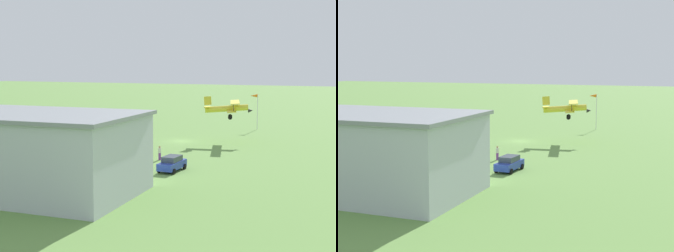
% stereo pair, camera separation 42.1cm
% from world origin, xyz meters
% --- Properties ---
extents(ground_plane, '(400.00, 400.00, 0.00)m').
position_xyz_m(ground_plane, '(0.00, 0.00, 0.00)').
color(ground_plane, '#608C42').
extents(biplane, '(7.49, 8.18, 3.43)m').
position_xyz_m(biplane, '(-7.23, -1.29, 5.35)').
color(biplane, yellow).
extents(car_blue, '(2.19, 4.47, 1.73)m').
position_xyz_m(car_blue, '(-6.92, 20.89, 0.89)').
color(car_blue, '#23389E').
rests_on(car_blue, ground_plane).
extents(person_walking_on_apron, '(0.42, 0.42, 1.57)m').
position_xyz_m(person_walking_on_apron, '(1.54, 15.49, 0.78)').
color(person_walking_on_apron, '#72338C').
rests_on(person_walking_on_apron, ground_plane).
extents(person_beside_truck, '(0.52, 0.52, 1.77)m').
position_xyz_m(person_beside_truck, '(-0.30, 17.65, 0.89)').
color(person_beside_truck, beige).
rests_on(person_beside_truck, ground_plane).
extents(person_crossing_taxiway, '(0.53, 0.53, 1.78)m').
position_xyz_m(person_crossing_taxiway, '(-3.04, 15.36, 0.89)').
color(person_crossing_taxiway, '#72338C').
rests_on(person_crossing_taxiway, ground_plane).
extents(person_by_parked_cars, '(0.39, 0.39, 1.67)m').
position_xyz_m(person_by_parked_cars, '(9.09, 17.17, 0.83)').
color(person_by_parked_cars, '#33723F').
rests_on(person_by_parked_cars, ground_plane).
extents(person_watching_takeoff, '(0.54, 0.54, 1.76)m').
position_xyz_m(person_watching_takeoff, '(15.15, 16.96, 0.88)').
color(person_watching_takeoff, '#33723F').
rests_on(person_watching_takeoff, ground_plane).
extents(windsock, '(1.48, 1.09, 6.44)m').
position_xyz_m(windsock, '(-7.27, -18.50, 5.66)').
color(windsock, silver).
rests_on(windsock, ground_plane).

